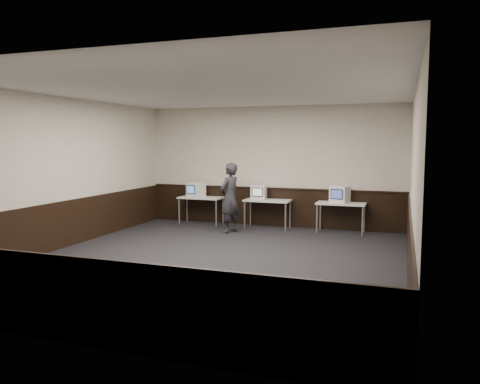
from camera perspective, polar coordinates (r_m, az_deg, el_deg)
name	(u,v)px	position (r m, az deg, el deg)	size (l,w,h in m)	color
floor	(215,260)	(9.04, -3.02, -8.30)	(8.00, 8.00, 0.00)	black
ceiling	(214,90)	(8.81, -3.14, 12.31)	(8.00, 8.00, 0.00)	white
back_wall	(272,167)	(12.57, 3.89, 3.12)	(7.00, 7.00, 0.00)	beige
front_wall	(73,202)	(5.32, -19.72, -1.17)	(7.00, 7.00, 0.00)	beige
left_wall	(62,173)	(10.62, -20.84, 2.20)	(8.00, 8.00, 0.00)	beige
right_wall	(414,182)	(8.12, 20.40, 1.17)	(8.00, 8.00, 0.00)	beige
wainscot_back	(271,207)	(12.65, 3.83, -1.87)	(6.98, 0.04, 1.00)	black
wainscot_front	(78,301)	(5.58, -19.18, -12.43)	(6.98, 0.04, 1.00)	black
wainscot_left	(65,224)	(10.73, -20.54, -3.67)	(0.04, 7.98, 1.00)	black
wainscot_right	(410,248)	(8.28, 19.98, -6.43)	(0.04, 7.98, 1.00)	black
wainscot_rail	(271,188)	(12.57, 3.83, 0.47)	(6.98, 0.06, 0.04)	black
desk_left	(201,199)	(12.91, -4.77, -0.92)	(1.20, 0.60, 0.75)	silver
desk_center	(267,202)	(12.26, 3.36, -1.27)	(1.20, 0.60, 0.75)	silver
desk_right	(341,206)	(11.89, 12.21, -1.63)	(1.20, 0.60, 0.75)	silver
emac_left	(196,190)	(12.95, -5.40, 0.29)	(0.50, 0.51, 0.39)	white
emac_center	(259,192)	(12.32, 2.30, -0.01)	(0.42, 0.44, 0.38)	white
emac_right	(340,194)	(11.90, 12.08, -0.27)	(0.51, 0.52, 0.42)	white
person	(230,198)	(11.61, -1.26, -0.72)	(0.64, 0.42, 1.74)	#25252A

